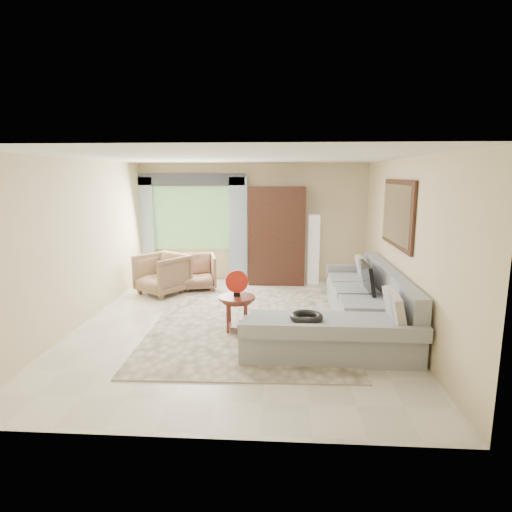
# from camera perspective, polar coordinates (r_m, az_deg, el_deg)

# --- Properties ---
(ground) EXTENTS (6.00, 6.00, 0.00)m
(ground) POSITION_cam_1_polar(r_m,az_deg,el_deg) (6.90, -2.29, -9.12)
(ground) COLOR silver
(ground) RESTS_ON ground
(area_rug) EXTENTS (3.09, 4.07, 0.02)m
(area_rug) POSITION_cam_1_polar(r_m,az_deg,el_deg) (6.93, -0.87, -8.94)
(area_rug) COLOR beige
(area_rug) RESTS_ON ground
(sectional_sofa) EXTENTS (2.30, 3.46, 0.90)m
(sectional_sofa) POSITION_cam_1_polar(r_m,az_deg,el_deg) (6.70, 13.02, -7.47)
(sectional_sofa) COLOR gray
(sectional_sofa) RESTS_ON ground
(tv_screen) EXTENTS (0.14, 0.74, 0.48)m
(tv_screen) POSITION_cam_1_polar(r_m,az_deg,el_deg) (7.08, 14.69, -2.87)
(tv_screen) COLOR black
(tv_screen) RESTS_ON sectional_sofa
(garden_hose) EXTENTS (0.43, 0.43, 0.09)m
(garden_hose) POSITION_cam_1_polar(r_m,az_deg,el_deg) (5.60, 6.75, -8.08)
(garden_hose) COLOR black
(garden_hose) RESTS_ON sectional_sofa
(coffee_table) EXTENTS (0.55, 0.55, 0.55)m
(coffee_table) POSITION_cam_1_polar(r_m,az_deg,el_deg) (6.53, -2.54, -7.62)
(coffee_table) COLOR #502015
(coffee_table) RESTS_ON ground
(red_disc) EXTENTS (0.34, 0.06, 0.34)m
(red_disc) POSITION_cam_1_polar(r_m,az_deg,el_deg) (6.39, -2.57, -3.43)
(red_disc) COLOR red
(red_disc) RESTS_ON coffee_table
(armchair_left) EXTENTS (1.20, 1.20, 0.79)m
(armchair_left) POSITION_cam_1_polar(r_m,az_deg,el_deg) (8.75, -12.40, -2.36)
(armchair_left) COLOR #9A7D54
(armchair_left) RESTS_ON ground
(armchair_right) EXTENTS (0.95, 0.96, 0.72)m
(armchair_right) POSITION_cam_1_polar(r_m,az_deg,el_deg) (8.96, -7.97, -2.12)
(armchair_right) COLOR #946651
(armchair_right) RESTS_ON ground
(potted_plant) EXTENTS (0.47, 0.41, 0.49)m
(potted_plant) POSITION_cam_1_polar(r_m,az_deg,el_deg) (9.73, -12.31, -1.94)
(potted_plant) COLOR #999999
(potted_plant) RESTS_ON ground
(armoire) EXTENTS (1.20, 0.55, 2.10)m
(armoire) POSITION_cam_1_polar(r_m,az_deg,el_deg) (9.27, 2.79, 2.73)
(armoire) COLOR black
(armoire) RESTS_ON ground
(floor_lamp) EXTENTS (0.24, 0.24, 1.50)m
(floor_lamp) POSITION_cam_1_polar(r_m,az_deg,el_deg) (9.39, 7.67, 0.90)
(floor_lamp) COLOR silver
(floor_lamp) RESTS_ON ground
(window) EXTENTS (1.80, 0.04, 1.40)m
(window) POSITION_cam_1_polar(r_m,az_deg,el_deg) (9.69, -8.52, 5.06)
(window) COLOR #669E59
(window) RESTS_ON wall_back
(curtain_left) EXTENTS (0.40, 0.08, 2.30)m
(curtain_left) POSITION_cam_1_polar(r_m,az_deg,el_deg) (9.90, -14.55, 3.50)
(curtain_left) COLOR #9EB7CC
(curtain_left) RESTS_ON ground
(curtain_right) EXTENTS (0.40, 0.08, 2.30)m
(curtain_right) POSITION_cam_1_polar(r_m,az_deg,el_deg) (9.46, -2.35, 3.51)
(curtain_right) COLOR #9EB7CC
(curtain_right) RESTS_ON ground
(valance) EXTENTS (2.40, 0.12, 0.26)m
(valance) POSITION_cam_1_polar(r_m,az_deg,el_deg) (9.57, -8.75, 10.08)
(valance) COLOR #1E232D
(valance) RESTS_ON wall_back
(wall_mirror) EXTENTS (0.05, 1.70, 1.05)m
(wall_mirror) POSITION_cam_1_polar(r_m,az_deg,el_deg) (7.06, 18.32, 5.38)
(wall_mirror) COLOR black
(wall_mirror) RESTS_ON wall_right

